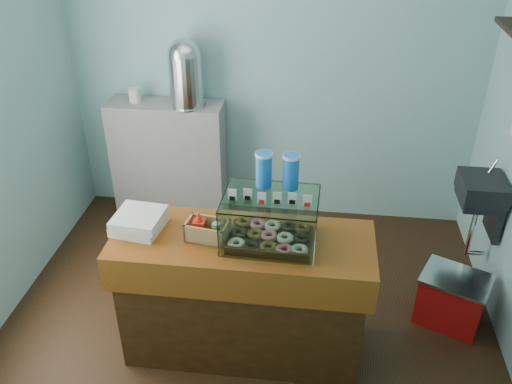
# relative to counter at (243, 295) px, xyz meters

# --- Properties ---
(ground) EXTENTS (3.50, 3.50, 0.00)m
(ground) POSITION_rel_counter_xyz_m (0.00, 0.25, -0.46)
(ground) COLOR black
(ground) RESTS_ON ground
(room_shell) EXTENTS (3.54, 3.04, 2.82)m
(room_shell) POSITION_rel_counter_xyz_m (0.03, 0.26, 1.25)
(room_shell) COLOR #83BCC0
(room_shell) RESTS_ON ground
(counter) EXTENTS (1.60, 0.60, 0.90)m
(counter) POSITION_rel_counter_xyz_m (0.00, 0.00, 0.00)
(counter) COLOR #43240C
(counter) RESTS_ON ground
(back_shelf) EXTENTS (1.00, 0.32, 1.10)m
(back_shelf) POSITION_rel_counter_xyz_m (-0.90, 1.57, 0.09)
(back_shelf) COLOR gray
(back_shelf) RESTS_ON ground
(display_case) EXTENTS (0.57, 0.43, 0.52)m
(display_case) POSITION_rel_counter_xyz_m (0.17, 0.03, 0.61)
(display_case) COLOR black
(display_case) RESTS_ON counter
(condiment_crate) EXTENTS (0.27, 0.19, 0.18)m
(condiment_crate) POSITION_rel_counter_xyz_m (-0.22, -0.02, 0.51)
(condiment_crate) COLOR tan
(condiment_crate) RESTS_ON counter
(pastry_boxes) EXTENTS (0.32, 0.33, 0.11)m
(pastry_boxes) POSITION_rel_counter_xyz_m (-0.65, 0.03, 0.50)
(pastry_boxes) COLOR silver
(pastry_boxes) RESTS_ON counter
(coffee_urn) EXTENTS (0.31, 0.31, 0.57)m
(coffee_urn) POSITION_rel_counter_xyz_m (-0.69, 1.56, 0.94)
(coffee_urn) COLOR silver
(coffee_urn) RESTS_ON back_shelf
(red_cooler) EXTENTS (0.55, 0.50, 0.40)m
(red_cooler) POSITION_rel_counter_xyz_m (1.43, 0.42, -0.26)
(red_cooler) COLOR #AF0E0E
(red_cooler) RESTS_ON ground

